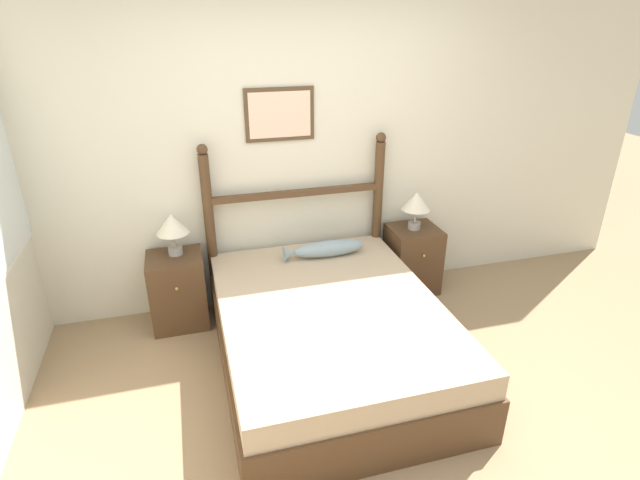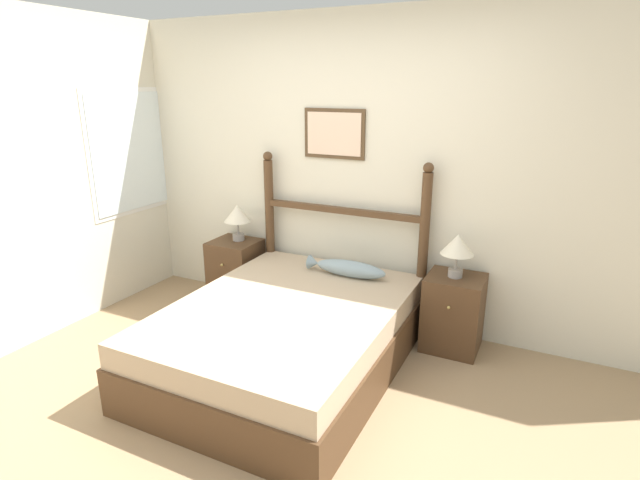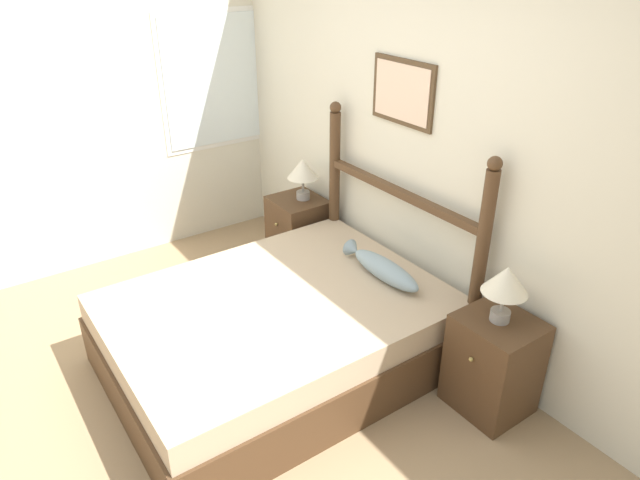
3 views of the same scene
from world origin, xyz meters
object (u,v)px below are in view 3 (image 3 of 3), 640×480
bed (277,333)px  fish_pillow (382,268)px  nightstand_right (493,364)px  table_lamp_left (303,171)px  table_lamp_right (506,283)px  nightstand_left (298,232)px

bed → fish_pillow: 0.78m
bed → nightstand_right: 1.30m
table_lamp_left → fish_pillow: (1.17, -0.16, -0.27)m
table_lamp_left → table_lamp_right: (2.00, -0.04, 0.00)m
nightstand_left → table_lamp_right: 2.09m
nightstand_left → table_lamp_left: size_ratio=1.78×
table_lamp_right → fish_pillow: 0.88m
nightstand_left → fish_pillow: bearing=-5.8°
nightstand_right → fish_pillow: size_ratio=0.89×
table_lamp_left → table_lamp_right: size_ratio=1.00×
fish_pillow → bed: bearing=-103.8°
table_lamp_right → table_lamp_left: bearing=178.7°
table_lamp_right → fish_pillow: (-0.83, -0.12, -0.27)m
bed → table_lamp_left: size_ratio=5.99×
table_lamp_right → fish_pillow: table_lamp_right is taller
nightstand_left → table_lamp_right: (2.02, -0.00, 0.54)m
bed → nightstand_left: size_ratio=3.37×
table_lamp_left → nightstand_right: bearing=-1.2°
table_lamp_left → fish_pillow: table_lamp_left is taller
table_lamp_left → bed: bearing=-40.8°
nightstand_left → nightstand_right: size_ratio=1.00×
nightstand_right → table_lamp_left: bearing=178.8°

